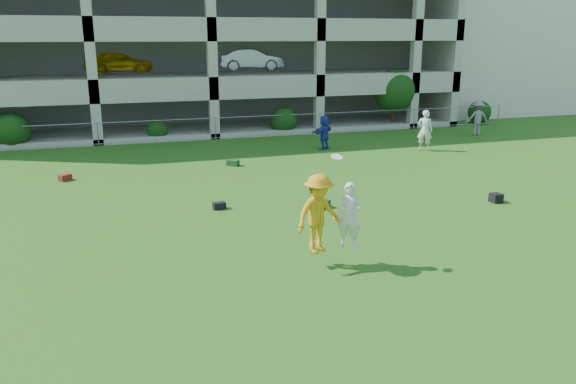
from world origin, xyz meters
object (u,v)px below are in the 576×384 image
object	(u,v)px
parking_garage	(188,26)
stucco_building	(484,41)
bystander_d	(324,132)
bystander_e	(425,130)
bystander_f	(477,118)
crate_d	(496,198)
frisbee_contest	(324,214)

from	to	relation	value
parking_garage	stucco_building	bearing A→B (deg)	0.75
bystander_d	parking_garage	distance (m)	14.74
bystander_e	bystander_f	size ratio (longest dim) A/B	1.01
bystander_e	bystander_f	distance (m)	5.82
bystander_e	crate_d	size ratio (longest dim) A/B	5.63
bystander_d	bystander_e	size ratio (longest dim) A/B	0.85
stucco_building	bystander_f	size ratio (longest dim) A/B	8.21
bystander_d	bystander_f	size ratio (longest dim) A/B	0.86
stucco_building	bystander_d	world-z (taller)	stucco_building
frisbee_contest	parking_garage	world-z (taller)	parking_garage
stucco_building	bystander_e	distance (m)	20.87
bystander_d	frisbee_contest	bearing A→B (deg)	33.24
crate_d	bystander_e	bearing A→B (deg)	74.89
bystander_e	parking_garage	world-z (taller)	parking_garage
bystander_f	frisbee_contest	xyz separation A→B (m)	(-14.81, -14.72, 0.35)
bystander_f	frisbee_contest	bearing A→B (deg)	57.51
bystander_e	bystander_f	bearing A→B (deg)	-113.08
bystander_d	bystander_e	world-z (taller)	bystander_e
bystander_d	frisbee_contest	size ratio (longest dim) A/B	0.71
bystander_f	crate_d	bearing A→B (deg)	69.94
stucco_building	bystander_f	distance (m)	15.55
stucco_building	bystander_e	world-z (taller)	stucco_building
frisbee_contest	bystander_f	bearing A→B (deg)	44.83
bystander_e	crate_d	distance (m)	8.85
frisbee_contest	bystander_d	bearing A→B (deg)	68.88
bystander_d	parking_garage	bearing A→B (deg)	-106.27
bystander_e	frisbee_contest	bearing A→B (deg)	87.37
bystander_e	crate_d	xyz separation A→B (m)	(-2.30, -8.50, -0.84)
bystander_d	bystander_f	distance (m)	9.65
crate_d	frisbee_contest	bearing A→B (deg)	-156.10
bystander_e	frisbee_contest	size ratio (longest dim) A/B	0.83
stucco_building	parking_garage	world-z (taller)	parking_garage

